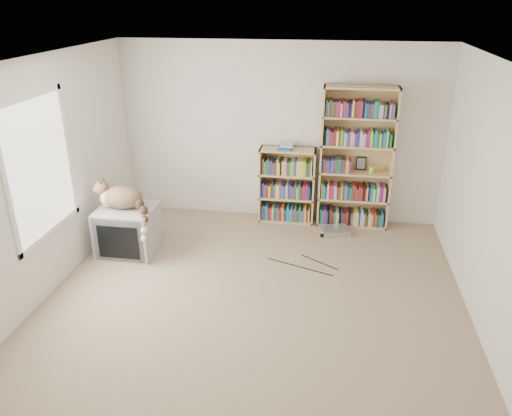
# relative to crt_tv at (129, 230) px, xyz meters

# --- Properties ---
(floor) EXTENTS (4.50, 5.00, 0.01)m
(floor) POSITION_rel_crt_tv_xyz_m (1.74, -1.07, -0.30)
(floor) COLOR tan
(floor) RESTS_ON ground
(wall_back) EXTENTS (4.50, 0.02, 2.50)m
(wall_back) POSITION_rel_crt_tv_xyz_m (1.74, 1.43, 0.95)
(wall_back) COLOR silver
(wall_back) RESTS_ON floor
(wall_front) EXTENTS (4.50, 0.02, 2.50)m
(wall_front) POSITION_rel_crt_tv_xyz_m (1.74, -3.57, 0.95)
(wall_front) COLOR silver
(wall_front) RESTS_ON floor
(wall_left) EXTENTS (0.02, 5.00, 2.50)m
(wall_left) POSITION_rel_crt_tv_xyz_m (-0.51, -1.07, 0.95)
(wall_left) COLOR silver
(wall_left) RESTS_ON floor
(wall_right) EXTENTS (0.02, 5.00, 2.50)m
(wall_right) POSITION_rel_crt_tv_xyz_m (3.99, -1.07, 0.95)
(wall_right) COLOR silver
(wall_right) RESTS_ON floor
(ceiling) EXTENTS (4.50, 5.00, 0.02)m
(ceiling) POSITION_rel_crt_tv_xyz_m (1.74, -1.07, 2.20)
(ceiling) COLOR white
(ceiling) RESTS_ON wall_back
(window) EXTENTS (0.02, 1.22, 1.52)m
(window) POSITION_rel_crt_tv_xyz_m (-0.49, -0.87, 1.10)
(window) COLOR white
(window) RESTS_ON wall_left
(crt_tv) EXTENTS (0.69, 0.64, 0.60)m
(crt_tv) POSITION_rel_crt_tv_xyz_m (0.00, 0.00, 0.00)
(crt_tv) COLOR #9C9C9F
(crt_tv) RESTS_ON floor
(cat) EXTENTS (0.77, 0.56, 0.62)m
(cat) POSITION_rel_crt_tv_xyz_m (0.02, -0.04, 0.41)
(cat) COLOR #332015
(cat) RESTS_ON crt_tv
(bookcase_tall) EXTENTS (0.98, 0.30, 1.96)m
(bookcase_tall) POSITION_rel_crt_tv_xyz_m (2.82, 1.29, 0.62)
(bookcase_tall) COLOR tan
(bookcase_tall) RESTS_ON floor
(bookcase_short) EXTENTS (0.78, 0.30, 1.08)m
(bookcase_short) POSITION_rel_crt_tv_xyz_m (1.88, 1.29, 0.20)
(bookcase_short) COLOR tan
(bookcase_short) RESTS_ON floor
(book_stack) EXTENTS (0.18, 0.24, 0.08)m
(book_stack) POSITION_rel_crt_tv_xyz_m (1.85, 1.25, 0.82)
(book_stack) COLOR #B3171E
(book_stack) RESTS_ON bookcase_short
(green_mug) EXTENTS (0.08, 0.08, 0.09)m
(green_mug) POSITION_rel_crt_tv_xyz_m (3.04, 1.27, 0.54)
(green_mug) COLOR #8FC939
(green_mug) RESTS_ON bookcase_tall
(framed_print) EXTENTS (0.14, 0.05, 0.18)m
(framed_print) POSITION_rel_crt_tv_xyz_m (2.90, 1.37, 0.59)
(framed_print) COLOR black
(framed_print) RESTS_ON bookcase_tall
(dvd_player) EXTENTS (0.44, 0.37, 0.09)m
(dvd_player) POSITION_rel_crt_tv_xyz_m (2.59, 0.91, -0.26)
(dvd_player) COLOR #A9AAAE
(dvd_player) RESTS_ON floor
(wall_outlet) EXTENTS (0.01, 0.08, 0.13)m
(wall_outlet) POSITION_rel_crt_tv_xyz_m (-0.49, 0.34, 0.02)
(wall_outlet) COLOR silver
(wall_outlet) RESTS_ON wall_left
(floor_cables) EXTENTS (1.20, 0.70, 0.01)m
(floor_cables) POSITION_rel_crt_tv_xyz_m (2.09, 0.16, -0.30)
(floor_cables) COLOR black
(floor_cables) RESTS_ON floor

